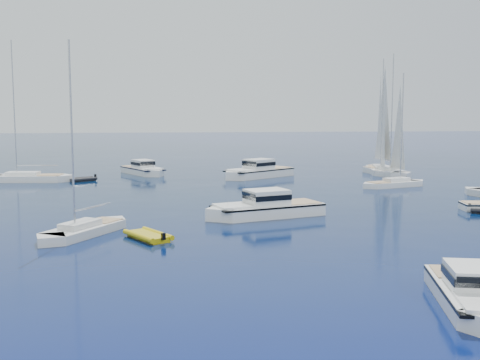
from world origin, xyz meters
name	(u,v)px	position (x,y,z in m)	size (l,w,h in m)	color
ground	(243,288)	(0.00, 0.00, 0.00)	(400.00, 400.00, 0.00)	navy
motor_cruiser_near	(472,307)	(9.71, -4.04, 0.00)	(2.74, 8.95, 2.35)	white
motor_cruiser_centre	(264,217)	(4.09, 19.15, 0.00)	(3.31, 10.82, 2.84)	white
motor_cruiser_distant	(257,177)	(7.64, 47.18, 0.00)	(3.51, 11.46, 3.01)	white
motor_cruiser_horizon	(144,174)	(-7.13, 52.53, 0.00)	(2.92, 9.56, 2.51)	white
sailboat_fore	(84,235)	(-9.56, 13.62, 0.00)	(2.44, 9.39, 13.81)	silver
sailboat_centre	(394,187)	(21.69, 36.16, 0.00)	(2.35, 9.03, 13.27)	white
sailboat_sails_r	(386,175)	(25.23, 48.19, 0.00)	(2.92, 11.24, 16.52)	white
sailboat_far_l	(27,181)	(-20.88, 46.05, 0.00)	(3.10, 11.94, 17.55)	white
sailboat_sails_far	(379,173)	(25.21, 50.68, 0.00)	(2.84, 10.94, 16.08)	white
tender_yellow	(148,239)	(-5.06, 11.76, 0.00)	(2.20, 4.08, 0.95)	gold
tender_grey_far	(83,181)	(-14.22, 45.65, 0.00)	(1.88, 3.38, 0.95)	black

